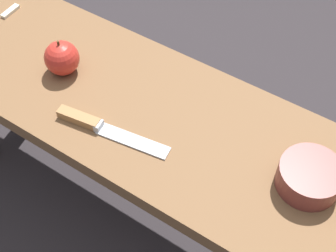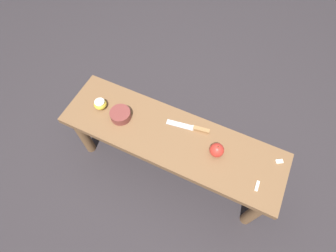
{
  "view_description": "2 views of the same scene",
  "coord_description": "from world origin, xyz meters",
  "px_view_note": "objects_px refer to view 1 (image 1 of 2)",
  "views": [
    {
      "loc": [
        0.35,
        -0.52,
        1.25
      ],
      "look_at": [
        0.04,
        -0.04,
        0.5
      ],
      "focal_mm": 50.0,
      "sensor_mm": 36.0,
      "label": 1
    },
    {
      "loc": [
        -0.28,
        0.63,
        1.8
      ],
      "look_at": [
        0.04,
        -0.04,
        0.5
      ],
      "focal_mm": 28.0,
      "sensor_mm": 36.0,
      "label": 2
    }
  ],
  "objects_px": {
    "bowl": "(309,177)",
    "apple_whole": "(62,58)",
    "knife": "(95,125)",
    "wooden_bench": "(163,140)"
  },
  "relations": [
    {
      "from": "knife",
      "to": "bowl",
      "type": "bearing_deg",
      "value": 6.36
    },
    {
      "from": "wooden_bench",
      "to": "bowl",
      "type": "bearing_deg",
      "value": 2.21
    },
    {
      "from": "knife",
      "to": "bowl",
      "type": "xyz_separation_m",
      "value": [
        0.42,
        0.11,
        0.02
      ]
    },
    {
      "from": "knife",
      "to": "wooden_bench",
      "type": "bearing_deg",
      "value": 36.29
    },
    {
      "from": "wooden_bench",
      "to": "bowl",
      "type": "distance_m",
      "value": 0.34
    },
    {
      "from": "apple_whole",
      "to": "bowl",
      "type": "xyz_separation_m",
      "value": [
        0.59,
        0.02,
        -0.01
      ]
    },
    {
      "from": "apple_whole",
      "to": "bowl",
      "type": "relative_size",
      "value": 0.73
    },
    {
      "from": "wooden_bench",
      "to": "knife",
      "type": "xyz_separation_m",
      "value": [
        -0.1,
        -0.1,
        0.09
      ]
    },
    {
      "from": "knife",
      "to": "apple_whole",
      "type": "relative_size",
      "value": 2.86
    },
    {
      "from": "bowl",
      "to": "apple_whole",
      "type": "bearing_deg",
      "value": -177.94
    }
  ]
}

